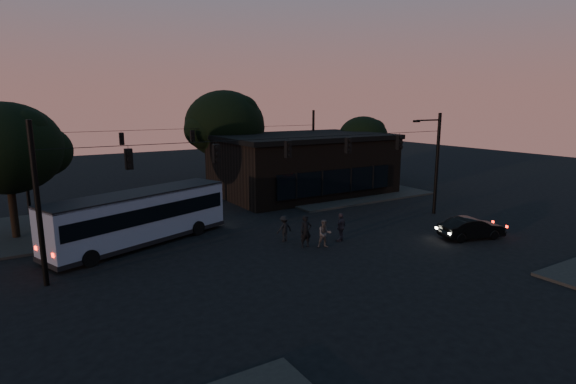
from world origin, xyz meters
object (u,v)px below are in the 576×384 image
pedestrian_a (306,231)px  pedestrian_d (284,228)px  bus (140,215)px  car (472,228)px  pedestrian_c (341,227)px  building (302,164)px  pedestrian_b (324,234)px

pedestrian_a → pedestrian_d: pedestrian_a is taller
bus → car: bearing=-49.4°
pedestrian_c → pedestrian_d: size_ratio=1.10×
pedestrian_a → car: bearing=-12.7°
building → pedestrian_a: 16.26m
pedestrian_a → pedestrian_b: (0.86, -0.64, -0.11)m
pedestrian_b → pedestrian_c: size_ratio=0.95×
pedestrian_c → building: bearing=-140.8°
pedestrian_b → pedestrian_c: 1.66m
car → pedestrian_d: bearing=76.4°
bus → pedestrian_c: size_ratio=6.47×
building → car: size_ratio=3.84×
car → pedestrian_b: (-8.73, 3.36, 0.16)m
pedestrian_a → pedestrian_b: size_ratio=1.13×
pedestrian_b → pedestrian_d: (-1.33, 2.26, -0.03)m
pedestrian_c → car: bearing=125.7°
car → pedestrian_a: pedestrian_a is taller
building → pedestrian_d: (-9.25, -11.95, -1.92)m
pedestrian_a → pedestrian_c: 2.45m
pedestrian_c → bus: bearing=-55.0°
pedestrian_b → pedestrian_d: pedestrian_b is taller
pedestrian_d → pedestrian_c: bearing=144.8°
pedestrian_d → car: bearing=147.0°
pedestrian_b → pedestrian_c: pedestrian_c is taller
building → car: 17.71m
building → pedestrian_c: 15.24m
bus → pedestrian_c: 11.92m
pedestrian_c → pedestrian_b: bearing=-9.1°
pedestrian_a → pedestrian_d: (-0.47, 1.62, -0.14)m
car → pedestrian_d: size_ratio=2.53×
building → pedestrian_b: bearing=-119.1°
bus → pedestrian_a: bus is taller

